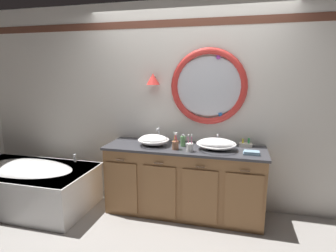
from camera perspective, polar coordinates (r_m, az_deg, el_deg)
The scene contains 13 objects.
ground_plane at distance 3.43m, azimuth 1.59°, elevation -19.37°, with size 14.00×14.00×0.00m, color gray.
back_wall_assembly at distance 3.54m, azimuth 4.09°, elevation 4.35°, with size 6.40×0.26×2.60m.
vanity_counter at distance 3.46m, azimuth 3.33°, elevation -11.14°, with size 1.92×0.61×0.85m.
bathtub at distance 4.07m, azimuth -26.98°, elevation -10.51°, with size 1.67×0.93×0.63m.
sink_basin_left at distance 3.37m, azimuth -3.01°, elevation -2.90°, with size 0.38×0.38×0.14m.
sink_basin_right at distance 3.23m, azimuth 9.98°, elevation -3.68°, with size 0.46×0.46×0.14m.
faucet_set_left at distance 3.58m, azimuth -1.91°, elevation -2.02°, with size 0.23×0.14×0.18m.
faucet_set_right at distance 3.45m, azimuth 10.29°, elevation -2.93°, with size 0.24×0.12×0.15m.
toothbrush_holder_left at distance 3.20m, azimuth 1.54°, elevation -3.85°, with size 0.08×0.08×0.21m.
toothbrush_holder_right at distance 3.13m, azimuth 4.54°, elevation -4.33°, with size 0.08×0.08×0.20m.
soap_dispenser at distance 3.33m, azimuth 3.13°, elevation -3.10°, with size 0.06×0.07×0.15m.
folded_hand_towel at distance 3.16m, azimuth 16.96°, elevation -5.34°, with size 0.18×0.11×0.04m.
toiletry_basket at distance 3.45m, azimuth 15.82°, elevation -3.72°, with size 0.15×0.09×0.11m.
Camera 1 is at (0.65, -2.87, 1.75)m, focal length 29.36 mm.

